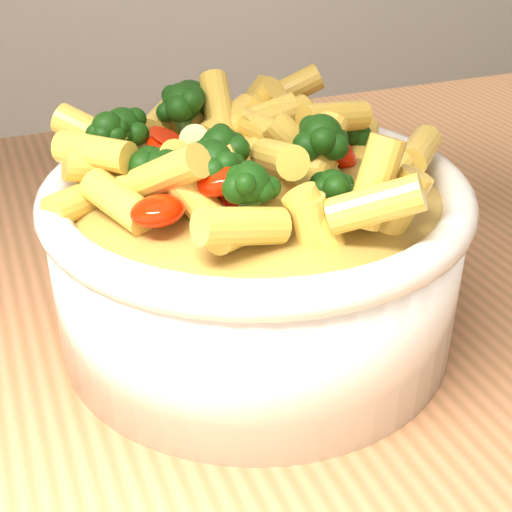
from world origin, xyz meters
name	(u,v)px	position (x,y,z in m)	size (l,w,h in m)	color
table	(342,371)	(0.00, 0.00, 0.80)	(1.20, 0.80, 0.90)	#B4754D
serving_bowl	(256,254)	(-0.10, -0.05, 0.96)	(0.26, 0.26, 0.11)	white
pasta_salad	(256,151)	(-0.10, -0.05, 1.03)	(0.21, 0.21, 0.05)	#FDD150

